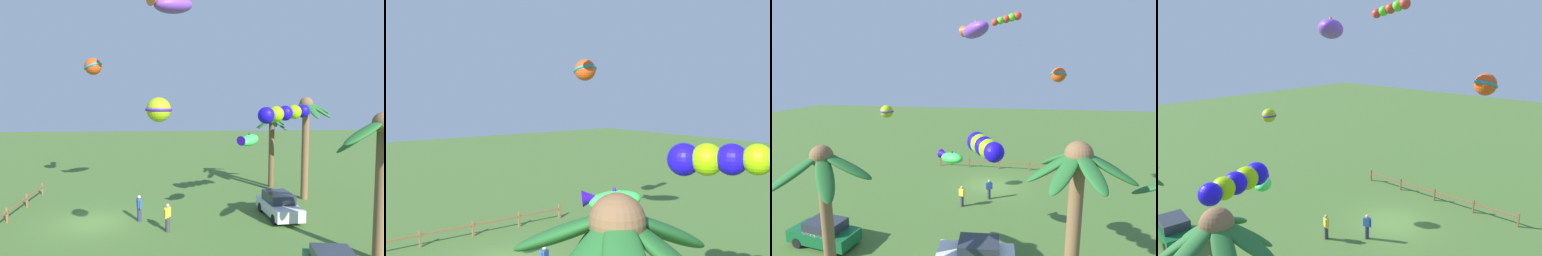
# 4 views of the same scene
# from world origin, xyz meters

# --- Properties ---
(ground_plane) EXTENTS (120.00, 120.00, 0.00)m
(ground_plane) POSITION_xyz_m (0.00, 0.00, 0.00)
(ground_plane) COLOR #476B2D
(palm_tree_0) EXTENTS (3.75, 3.68, 7.48)m
(palm_tree_0) POSITION_xyz_m (-4.25, 14.50, 5.51)
(palm_tree_0) COLOR brown
(palm_tree_0) RESTS_ON ground
(palm_tree_1) EXTENTS (3.00, 2.78, 6.09)m
(palm_tree_1) POSITION_xyz_m (-8.05, 13.10, 4.32)
(palm_tree_1) COLOR brown
(palm_tree_1) RESTS_ON ground
(palm_tree_2) EXTENTS (4.41, 4.31, 6.79)m
(palm_tree_2) POSITION_xyz_m (5.98, 14.04, 5.10)
(palm_tree_2) COLOR brown
(palm_tree_2) RESTS_ON ground
(rail_fence) EXTENTS (12.55, 0.12, 0.95)m
(rail_fence) POSITION_xyz_m (-0.33, -5.05, 0.60)
(rail_fence) COLOR brown
(rail_fence) RESTS_ON ground
(parked_car_0) EXTENTS (4.01, 1.98, 1.51)m
(parked_car_0) POSITION_xyz_m (-0.30, 11.38, 0.75)
(parked_car_0) COLOR silver
(parked_car_0) RESTS_ON ground
(spectator_0) EXTENTS (0.52, 0.35, 1.59)m
(spectator_0) POSITION_xyz_m (-0.10, 2.77, 0.81)
(spectator_0) COLOR #2D3351
(spectator_0) RESTS_ON ground
(spectator_1) EXTENTS (0.51, 0.37, 1.59)m
(spectator_1) POSITION_xyz_m (1.75, 4.47, 0.81)
(spectator_1) COLOR #38383D
(spectator_1) RESTS_ON ground
(kite_ball_0) EXTENTS (1.57, 1.55, 1.21)m
(kite_ball_0) POSITION_xyz_m (-5.32, -0.82, 9.66)
(kite_ball_0) COLOR #E24816
(kite_ball_1) EXTENTS (1.48, 1.48, 0.95)m
(kite_ball_1) POSITION_xyz_m (7.53, 4.16, 6.96)
(kite_ball_1) COLOR #9FBD17
(kite_fish_2) EXTENTS (2.67, 2.99, 1.33)m
(kite_fish_2) POSITION_xyz_m (0.87, 4.73, 12.59)
(kite_fish_2) COLOR purple
(kite_fish_3) EXTENTS (1.92, 1.72, 0.84)m
(kite_fish_3) POSITION_xyz_m (1.54, 8.99, 5.07)
(kite_fish_3) COLOR #3DEA53
(kite_tube_5) EXTENTS (2.00, 3.62, 1.16)m
(kite_tube_5) POSITION_xyz_m (-0.62, 11.61, 6.46)
(kite_tube_5) COLOR #190DF1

